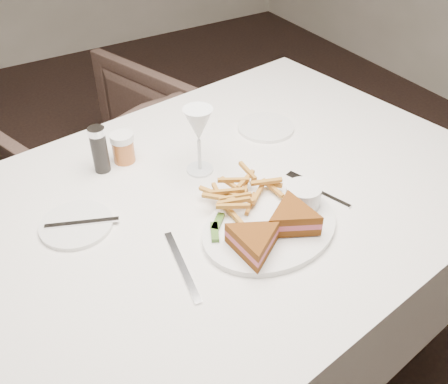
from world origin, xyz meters
TOP-DOWN VIEW (x-y plane):
  - ground at (0.00, 0.00)m, footprint 5.00×5.00m
  - table at (0.28, -0.32)m, footprint 1.53×1.13m
  - chair_far at (0.23, 0.54)m, footprint 0.87×0.84m
  - table_setting at (0.30, -0.38)m, footprint 0.76×0.59m

SIDE VIEW (x-z plane):
  - ground at x=0.00m, z-range 0.00..0.00m
  - chair_far at x=0.23m, z-range 0.00..0.72m
  - table at x=0.28m, z-range 0.00..0.75m
  - table_setting at x=0.30m, z-range 0.70..0.88m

